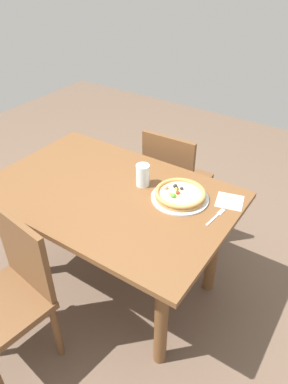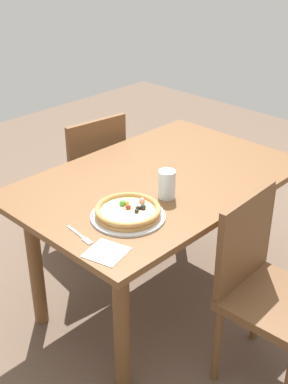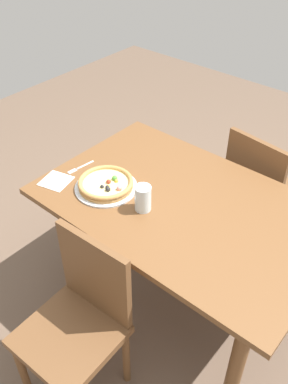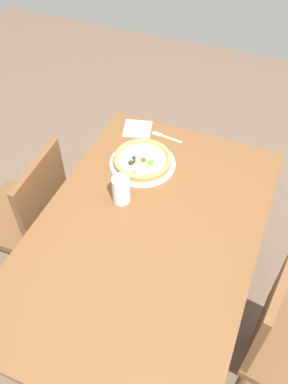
% 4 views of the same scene
% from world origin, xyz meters
% --- Properties ---
extents(ground_plane, '(6.00, 6.00, 0.00)m').
position_xyz_m(ground_plane, '(0.00, 0.00, 0.00)').
color(ground_plane, brown).
extents(dining_table, '(1.38, 0.90, 0.74)m').
position_xyz_m(dining_table, '(0.00, 0.00, 0.62)').
color(dining_table, brown).
rests_on(dining_table, ground).
extents(chair_near, '(0.45, 0.45, 0.86)m').
position_xyz_m(chair_near, '(-0.11, -0.66, 0.47)').
color(chair_near, brown).
rests_on(chair_near, ground).
extents(chair_far, '(0.42, 0.42, 0.86)m').
position_xyz_m(chair_far, '(0.05, 0.66, 0.47)').
color(chair_far, brown).
rests_on(chair_far, ground).
extents(plate, '(0.31, 0.31, 0.01)m').
position_xyz_m(plate, '(0.36, 0.16, 0.74)').
color(plate, silver).
rests_on(plate, dining_table).
extents(pizza, '(0.28, 0.28, 0.05)m').
position_xyz_m(pizza, '(0.36, 0.16, 0.77)').
color(pizza, '#B78447').
rests_on(pizza, plate).
extents(fork, '(0.04, 0.17, 0.00)m').
position_xyz_m(fork, '(0.59, 0.14, 0.74)').
color(fork, silver).
rests_on(fork, dining_table).
extents(drinking_glass, '(0.08, 0.08, 0.13)m').
position_xyz_m(drinking_glass, '(0.12, 0.16, 0.80)').
color(drinking_glass, silver).
rests_on(drinking_glass, dining_table).
extents(napkin, '(0.17, 0.17, 0.00)m').
position_xyz_m(napkin, '(0.60, 0.29, 0.74)').
color(napkin, white).
rests_on(napkin, dining_table).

